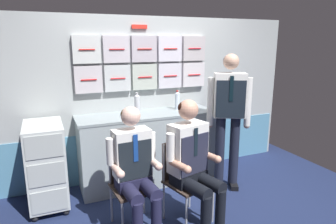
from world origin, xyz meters
TOP-DOWN VIEW (x-y plane):
  - galley_bulkhead at (-0.01, 1.37)m, footprint 4.20×0.14m
  - galley_counter at (-0.16, 1.09)m, footprint 1.77×0.53m
  - service_trolley at (-1.39, 0.96)m, footprint 0.40×0.65m
  - folding_chair_left at (-0.62, 0.30)m, footprint 0.43×0.43m
  - crew_member_left at (-0.61, 0.14)m, footprint 0.49×0.62m
  - folding_chair_center at (-0.10, 0.18)m, footprint 0.49×0.49m
  - crew_member_center at (-0.06, 0.03)m, footprint 0.54×0.69m
  - crew_member_standing at (0.72, 0.58)m, footprint 0.49×0.38m
  - sparkling_bottle_green at (0.29, 1.16)m, footprint 0.07×0.07m
  - water_bottle_blue_cap at (-0.34, 0.94)m, footprint 0.06×0.06m
  - paper_cup_tan at (0.36, 1.07)m, footprint 0.06×0.06m
  - coffee_cup_white at (0.41, 1.20)m, footprint 0.06×0.06m

SIDE VIEW (x-z plane):
  - galley_counter at x=-0.16m, z-range 0.00..0.94m
  - folding_chair_left at x=-0.62m, z-range 0.09..0.92m
  - folding_chair_center at x=-0.10m, z-range 0.09..0.92m
  - service_trolley at x=-1.39m, z-range 0.03..1.00m
  - crew_member_left at x=-0.61m, z-range 0.06..1.30m
  - crew_member_center at x=-0.06m, z-range 0.07..1.35m
  - coffee_cup_white at x=0.41m, z-range 0.94..1.00m
  - paper_cup_tan at x=0.36m, z-range 0.94..1.01m
  - crew_member_standing at x=0.72m, z-range 0.16..1.86m
  - sparkling_bottle_green at x=0.29m, z-range 0.93..1.19m
  - water_bottle_blue_cap at x=-0.34m, z-range 0.93..1.24m
  - galley_bulkhead at x=-0.01m, z-range 0.01..2.16m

